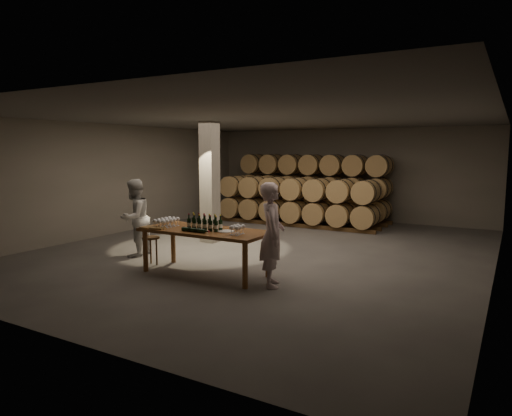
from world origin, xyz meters
The scene contains 15 objects.
room centered at (-1.80, 0.20, 1.60)m, with size 12.00×12.00×12.00m.
tasting_table centered at (0.00, -2.50, 0.80)m, with size 2.60×1.10×0.90m.
barrel_stack_back centered at (-0.96, 5.20, 1.20)m, with size 5.48×0.95×2.31m.
barrel_stack_front centered at (-0.96, 3.80, 0.83)m, with size 5.48×0.95×1.57m.
bottle_cluster centered at (0.02, -2.54, 1.01)m, with size 0.73×0.23×0.31m.
lying_bottles centered at (0.00, -2.84, 0.94)m, with size 0.62×0.08×0.08m.
glass_cluster_left centered at (-0.87, -2.63, 1.03)m, with size 0.31×0.53×0.18m.
glass_cluster_right centered at (0.83, -2.63, 1.03)m, with size 0.20×0.31×0.18m.
plate centered at (0.50, -2.51, 0.91)m, with size 0.31×0.31×0.02m, color white.
notebook_near centered at (-0.85, -2.91, 0.92)m, with size 0.27×0.22×0.03m, color brown.
notebook_corner centered at (-1.13, -2.89, 0.91)m, with size 0.22×0.28×0.02m, color brown.
pen centered at (-0.76, -2.90, 0.91)m, with size 0.01×0.01×0.13m, color black.
stool centered at (-1.45, -2.47, 0.50)m, with size 0.37×0.37×0.61m.
person_man centered at (1.52, -2.55, 0.94)m, with size 0.69×0.45×1.89m, color beige.
person_woman centered at (-2.37, -2.00, 0.90)m, with size 0.87×0.68×1.79m, color silver.
Camera 1 is at (5.26, -9.67, 2.44)m, focal length 32.00 mm.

